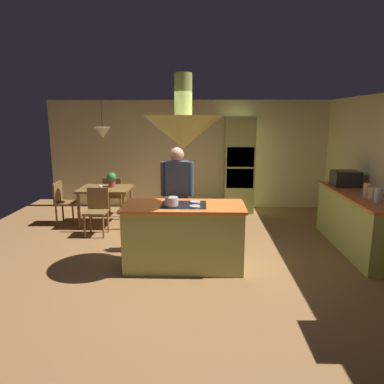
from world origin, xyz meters
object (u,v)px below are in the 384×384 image
object	(u,v)px
oven_tower	(239,165)
cup_on_table	(100,188)
cooking_pot_on_cooktop	(172,201)
dining_table	(106,193)
person_at_island	(177,192)
chair_by_back_wall	(114,194)
kitchen_island	(184,236)
canister_tea	(368,190)
chair_at_corner	(63,200)
canister_flour	(379,195)
chair_facing_island	(97,208)
canister_sugar	(373,194)
microwave_on_counter	(346,178)
potted_plant_on_table	(112,179)

from	to	relation	value
oven_tower	cup_on_table	bearing A→B (deg)	-154.59
oven_tower	cooking_pot_on_cooktop	world-z (taller)	oven_tower
dining_table	person_at_island	distance (m)	2.14
chair_by_back_wall	kitchen_island	bearing A→B (deg)	121.87
person_at_island	canister_tea	xyz separation A→B (m)	(2.98, -0.08, 0.07)
chair_by_back_wall	canister_tea	world-z (taller)	canister_tea
canister_tea	cooking_pot_on_cooktop	world-z (taller)	canister_tea
chair_at_corner	cup_on_table	bearing A→B (deg)	-103.72
chair_by_back_wall	dining_table	bearing A→B (deg)	90.00
chair_by_back_wall	canister_flour	world-z (taller)	canister_flour
oven_tower	dining_table	size ratio (longest dim) A/B	2.13
chair_by_back_wall	canister_flour	size ratio (longest dim) A/B	4.10
dining_table	canister_flour	world-z (taller)	canister_flour
chair_at_corner	canister_tea	bearing A→B (deg)	-105.54
chair_facing_island	canister_sugar	distance (m)	4.69
oven_tower	microwave_on_counter	xyz separation A→B (m)	(1.74, -1.76, -0.00)
oven_tower	microwave_on_counter	world-z (taller)	oven_tower
microwave_on_counter	cooking_pot_on_cooktop	bearing A→B (deg)	-151.74
chair_by_back_wall	canister_tea	xyz separation A→B (m)	(4.54, -2.14, 0.55)
kitchen_island	cooking_pot_on_cooktop	world-z (taller)	cooking_pot_on_cooktop
canister_flour	microwave_on_counter	size ratio (longest dim) A/B	0.46
canister_sugar	kitchen_island	bearing A→B (deg)	-171.76
chair_facing_island	chair_by_back_wall	xyz separation A→B (m)	(0.00, 1.27, 0.00)
oven_tower	cup_on_table	xyz separation A→B (m)	(-2.84, -1.35, -0.28)
dining_table	canister_sugar	xyz separation A→B (m)	(4.54, -1.69, 0.38)
oven_tower	canister_tea	xyz separation A→B (m)	(1.74, -2.65, -0.03)
oven_tower	canister_sugar	size ratio (longest dim) A/B	11.70
canister_tea	chair_at_corner	bearing A→B (deg)	164.46
person_at_island	canister_flour	bearing A→B (deg)	-8.35
canister_sugar	cooking_pot_on_cooktop	xyz separation A→B (m)	(-3.00, -0.54, -0.01)
kitchen_island	canister_tea	world-z (taller)	canister_tea
canister_tea	canister_flour	bearing A→B (deg)	-90.00
potted_plant_on_table	canister_sugar	world-z (taller)	canister_sugar
chair_facing_island	canister_sugar	xyz separation A→B (m)	(4.54, -1.05, 0.53)
potted_plant_on_table	canister_tea	world-z (taller)	canister_tea
canister_tea	dining_table	bearing A→B (deg)	161.62
chair_by_back_wall	cooking_pot_on_cooktop	bearing A→B (deg)	118.27
canister_sugar	canister_tea	xyz separation A→B (m)	(0.00, 0.18, 0.02)
microwave_on_counter	cooking_pot_on_cooktop	size ratio (longest dim) A/B	2.56
chair_at_corner	canister_sugar	bearing A→B (deg)	-107.29
kitchen_island	chair_facing_island	world-z (taller)	kitchen_island
oven_tower	potted_plant_on_table	distance (m)	2.89
oven_tower	canister_flour	xyz separation A→B (m)	(1.74, -3.01, -0.03)
dining_table	chair_by_back_wall	distance (m)	0.65
canister_flour	canister_tea	size ratio (longest dim) A/B	0.97
cooking_pot_on_cooktop	cup_on_table	bearing A→B (deg)	127.99
canister_flour	canister_sugar	world-z (taller)	canister_flour
kitchen_island	canister_tea	bearing A→B (deg)	11.76
chair_by_back_wall	cup_on_table	size ratio (longest dim) A/B	9.67
potted_plant_on_table	canister_flour	size ratio (longest dim) A/B	1.41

